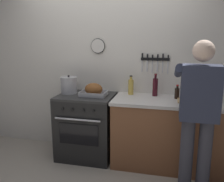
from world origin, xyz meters
TOP-DOWN VIEW (x-y plane):
  - wall_back at (0.00, 1.35)m, footprint 6.00×0.13m
  - counter_block at (1.21, 0.99)m, footprint 2.03×0.65m
  - stove at (-0.22, 0.99)m, footprint 0.76×0.67m
  - person_cook at (1.20, 0.42)m, footprint 0.51×0.63m
  - roasting_pan at (-0.10, 0.96)m, footprint 0.35×0.26m
  - stock_pot at (-0.49, 1.05)m, footprint 0.24×0.24m
  - cutting_board at (1.18, 0.97)m, footprint 0.36×0.24m
  - bottle_soy_sauce at (0.99, 1.08)m, footprint 0.06×0.06m
  - bottle_vinegar at (1.42, 1.23)m, footprint 0.06×0.06m
  - bottle_cooking_oil at (0.37, 1.17)m, footprint 0.07×0.07m
  - bottle_wine_red at (0.71, 1.17)m, footprint 0.07×0.07m

SIDE VIEW (x-z plane):
  - stove at x=-0.22m, z-range 0.00..0.90m
  - counter_block at x=1.21m, z-range 0.01..0.91m
  - cutting_board at x=1.18m, z-range 0.90..0.92m
  - person_cook at x=1.20m, z-range 0.12..1.78m
  - bottle_soy_sauce at x=0.99m, z-range 0.88..1.07m
  - roasting_pan at x=-0.10m, z-range 0.89..1.07m
  - bottle_vinegar at x=1.42m, z-range 0.88..1.11m
  - bottle_cooking_oil at x=0.37m, z-range 0.88..1.14m
  - stock_pot at x=-0.49m, z-range 0.89..1.14m
  - bottle_wine_red at x=0.71m, z-range 0.88..1.18m
  - wall_back at x=0.00m, z-range 0.00..2.60m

